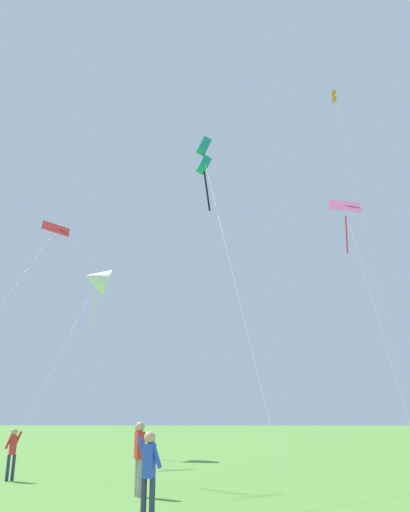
{
  "coord_description": "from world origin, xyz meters",
  "views": [
    {
      "loc": [
        1.1,
        -5.71,
        1.76
      ],
      "look_at": [
        0.16,
        21.24,
        10.52
      ],
      "focal_mm": 35.62,
      "sensor_mm": 36.0,
      "label": 1
    }
  ],
  "objects_px": {
    "person_far_back": "(13,449)",
    "kite_teal_box": "(204,157)",
    "kite_white_distant": "(97,279)",
    "kite_pink_low": "(346,216)",
    "kite_orange_box": "(335,103)",
    "kite_red_high": "(53,237)",
    "person_foreground_watcher": "(139,451)",
    "person_in_red_shirt": "(149,468)"
  },
  "relations": [
    {
      "from": "kite_orange_box",
      "to": "person_far_back",
      "type": "distance_m",
      "value": 35.73
    },
    {
      "from": "person_foreground_watcher",
      "to": "person_far_back",
      "type": "bearing_deg",
      "value": 144.54
    },
    {
      "from": "person_far_back",
      "to": "kite_teal_box",
      "type": "bearing_deg",
      "value": 47.03
    },
    {
      "from": "person_foreground_watcher",
      "to": "person_in_red_shirt",
      "type": "height_order",
      "value": "person_foreground_watcher"
    },
    {
      "from": "kite_red_high",
      "to": "person_in_red_shirt",
      "type": "height_order",
      "value": "kite_red_high"
    },
    {
      "from": "kite_orange_box",
      "to": "person_foreground_watcher",
      "type": "relative_size",
      "value": 15.99
    },
    {
      "from": "kite_white_distant",
      "to": "kite_pink_low",
      "type": "bearing_deg",
      "value": 12.82
    },
    {
      "from": "kite_pink_low",
      "to": "person_foreground_watcher",
      "type": "height_order",
      "value": "kite_pink_low"
    },
    {
      "from": "kite_white_distant",
      "to": "person_far_back",
      "type": "height_order",
      "value": "kite_white_distant"
    },
    {
      "from": "kite_teal_box",
      "to": "person_foreground_watcher",
      "type": "distance_m",
      "value": 16.35
    },
    {
      "from": "kite_white_distant",
      "to": "person_far_back",
      "type": "distance_m",
      "value": 14.58
    },
    {
      "from": "person_foreground_watcher",
      "to": "person_in_red_shirt",
      "type": "xyz_separation_m",
      "value": [
        0.75,
        -3.64,
        -0.1
      ]
    },
    {
      "from": "kite_white_distant",
      "to": "kite_red_high",
      "type": "bearing_deg",
      "value": -114.6
    },
    {
      "from": "kite_red_high",
      "to": "person_in_red_shirt",
      "type": "distance_m",
      "value": 19.59
    },
    {
      "from": "kite_orange_box",
      "to": "kite_white_distant",
      "type": "distance_m",
      "value": 24.91
    },
    {
      "from": "kite_white_distant",
      "to": "kite_pink_low",
      "type": "height_order",
      "value": "kite_pink_low"
    },
    {
      "from": "person_in_red_shirt",
      "to": "kite_white_distant",
      "type": "bearing_deg",
      "value": 107.88
    },
    {
      "from": "kite_teal_box",
      "to": "person_far_back",
      "type": "xyz_separation_m",
      "value": [
        -5.73,
        -6.15,
        -13.49
      ]
    },
    {
      "from": "person_in_red_shirt",
      "to": "kite_teal_box",
      "type": "bearing_deg",
      "value": 87.75
    },
    {
      "from": "kite_red_high",
      "to": "person_far_back",
      "type": "xyz_separation_m",
      "value": [
        2.34,
        -8.21,
        -10.05
      ]
    },
    {
      "from": "kite_pink_low",
      "to": "kite_red_high",
      "type": "height_order",
      "value": "kite_pink_low"
    },
    {
      "from": "kite_teal_box",
      "to": "kite_white_distant",
      "type": "height_order",
      "value": "kite_teal_box"
    },
    {
      "from": "kite_orange_box",
      "to": "kite_red_high",
      "type": "xyz_separation_m",
      "value": [
        -18.33,
        -11.0,
        -15.48
      ]
    },
    {
      "from": "kite_red_high",
      "to": "kite_white_distant",
      "type": "bearing_deg",
      "value": 65.4
    },
    {
      "from": "kite_teal_box",
      "to": "kite_white_distant",
      "type": "bearing_deg",
      "value": 139.48
    },
    {
      "from": "kite_white_distant",
      "to": "person_in_red_shirt",
      "type": "distance_m",
      "value": 21.29
    },
    {
      "from": "person_foreground_watcher",
      "to": "kite_teal_box",
      "type": "bearing_deg",
      "value": 82.29
    },
    {
      "from": "kite_red_high",
      "to": "kite_pink_low",
      "type": "bearing_deg",
      "value": 22.19
    },
    {
      "from": "person_far_back",
      "to": "kite_orange_box",
      "type": "bearing_deg",
      "value": 50.23
    },
    {
      "from": "kite_orange_box",
      "to": "kite_white_distant",
      "type": "relative_size",
      "value": 2.62
    },
    {
      "from": "kite_teal_box",
      "to": "person_far_back",
      "type": "bearing_deg",
      "value": -132.97
    },
    {
      "from": "kite_white_distant",
      "to": "kite_red_high",
      "type": "relative_size",
      "value": 0.87
    },
    {
      "from": "person_foreground_watcher",
      "to": "person_far_back",
      "type": "distance_m",
      "value": 5.49
    },
    {
      "from": "kite_pink_low",
      "to": "kite_teal_box",
      "type": "bearing_deg",
      "value": -135.31
    },
    {
      "from": "kite_white_distant",
      "to": "kite_red_high",
      "type": "height_order",
      "value": "kite_red_high"
    },
    {
      "from": "person_far_back",
      "to": "kite_white_distant",
      "type": "bearing_deg",
      "value": 93.68
    },
    {
      "from": "kite_white_distant",
      "to": "person_foreground_watcher",
      "type": "bearing_deg",
      "value": -70.67
    },
    {
      "from": "kite_teal_box",
      "to": "kite_orange_box",
      "type": "bearing_deg",
      "value": 51.85
    },
    {
      "from": "kite_white_distant",
      "to": "person_in_red_shirt",
      "type": "relative_size",
      "value": 6.72
    },
    {
      "from": "kite_white_distant",
      "to": "kite_teal_box",
      "type": "bearing_deg",
      "value": -40.52
    },
    {
      "from": "kite_teal_box",
      "to": "kite_white_distant",
      "type": "distance_m",
      "value": 9.78
    },
    {
      "from": "kite_red_high",
      "to": "person_in_red_shirt",
      "type": "bearing_deg",
      "value": -63.29
    }
  ]
}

